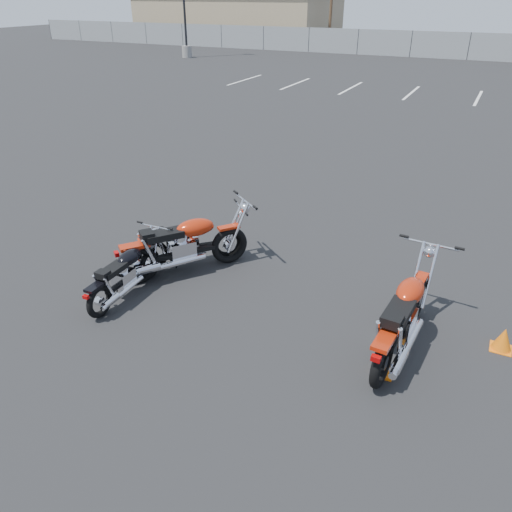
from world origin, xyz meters
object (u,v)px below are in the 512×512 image
at_px(motorcycle_second_black, 125,274).
at_px(motorcycle_third_red, 190,241).
at_px(motorcycle_rear_red, 404,317).
at_px(motorcycle_front_red, 184,245).

relative_size(motorcycle_second_black, motorcycle_third_red, 1.10).
relative_size(motorcycle_third_red, motorcycle_rear_red, 0.70).
relative_size(motorcycle_front_red, motorcycle_second_black, 1.18).
bearing_deg(motorcycle_second_black, motorcycle_third_red, 76.94).
bearing_deg(motorcycle_rear_red, motorcycle_front_red, 172.68).
distance_m(motorcycle_front_red, motorcycle_third_red, 0.35).
bearing_deg(motorcycle_front_red, motorcycle_second_black, -112.16).
relative_size(motorcycle_front_red, motorcycle_rear_red, 0.91).
height_order(motorcycle_second_black, motorcycle_third_red, motorcycle_third_red).
distance_m(motorcycle_third_red, motorcycle_rear_red, 3.94).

